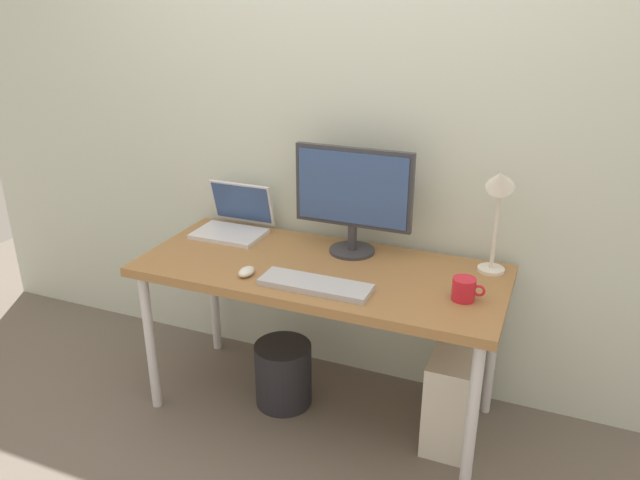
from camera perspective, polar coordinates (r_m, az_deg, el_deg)
The scene contains 11 objects.
ground_plane at distance 2.93m, azimuth 0.00°, elevation -15.27°, with size 6.00×6.00×0.00m, color #665B51.
back_wall at distance 2.73m, azimuth 3.16°, elevation 11.96°, with size 4.40×0.04×2.60m, color silver.
desk at distance 2.59m, azimuth 0.00°, elevation -3.72°, with size 1.53×0.66×0.71m.
monitor at distance 2.61m, azimuth 3.08°, elevation 4.24°, with size 0.52×0.20×0.47m.
laptop at distance 2.94m, azimuth -7.94°, elevation 1.80°, with size 0.32×0.27×0.23m.
desk_lamp at distance 2.47m, azimuth 16.24°, elevation 3.88°, with size 0.11×0.16×0.46m.
keyboard at distance 2.38m, azimuth -0.43°, elevation -4.19°, with size 0.44×0.14×0.02m, color #B2B2B7.
mouse at distance 2.49m, azimuth -6.85°, elevation -2.93°, with size 0.06×0.09×0.03m, color silver.
coffee_mug at distance 2.34m, azimuth 13.24°, elevation -4.47°, with size 0.12×0.09×0.09m.
computer_tower at distance 2.71m, azimuth 12.17°, elevation -13.87°, with size 0.18×0.36×0.42m, color silver.
wastebasket at distance 2.89m, azimuth -3.42°, elevation -12.29°, with size 0.26×0.26×0.30m, color #232328.
Camera 1 is at (0.88, -2.15, 1.78)m, focal length 34.46 mm.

